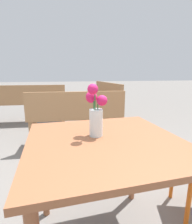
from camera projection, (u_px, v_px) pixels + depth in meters
table_front at (105, 156)px, 1.02m from camera, size 0.93×0.92×0.75m
flower_vase at (96, 115)px, 1.02m from camera, size 0.12×0.13×0.31m
bench_near at (76, 117)px, 2.65m from camera, size 1.44×0.40×0.85m
bench_middle at (105, 97)px, 4.63m from camera, size 0.65×1.70×0.85m
bench_far at (24, 102)px, 3.81m from camera, size 1.79×0.40×0.85m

